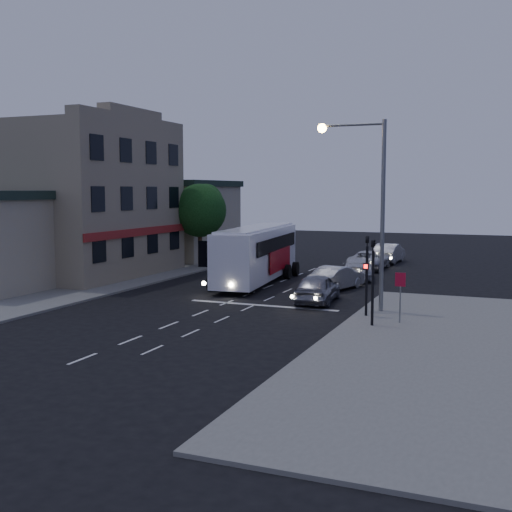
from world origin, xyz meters
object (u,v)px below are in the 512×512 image
at_px(car_sedan_c, 369,260).
at_px(car_suv, 317,288).
at_px(car_sedan_a, 337,278).
at_px(street_tree, 200,208).
at_px(streetlight, 369,193).
at_px(tour_bus, 257,253).
at_px(traffic_signal_side, 373,272).
at_px(traffic_signal_main, 367,266).
at_px(car_extra, 389,253).
at_px(car_sedan_b, 358,269).
at_px(regulatory_sign, 400,289).

bearing_deg(car_sedan_c, car_suv, 92.74).
height_order(car_sedan_a, street_tree, street_tree).
xyz_separation_m(car_sedan_c, streetlight, (3.48, -16.44, 5.03)).
xyz_separation_m(tour_bus, traffic_signal_side, (9.52, -10.41, 0.50)).
relative_size(car_sedan_a, traffic_signal_side, 1.06).
bearing_deg(traffic_signal_main, street_tree, 137.97).
bearing_deg(streetlight, car_sedan_a, 116.96).
relative_size(car_extra, street_tree, 0.77).
xyz_separation_m(traffic_signal_main, streetlight, (-0.26, 1.42, 3.31)).
bearing_deg(tour_bus, car_sedan_b, 29.64).
distance_m(car_suv, traffic_signal_side, 6.57).
height_order(car_sedan_c, streetlight, streetlight).
xyz_separation_m(car_sedan_c, street_tree, (-12.07, -3.61, 3.79)).
bearing_deg(car_sedan_c, traffic_signal_main, 102.61).
xyz_separation_m(traffic_signal_side, street_tree, (-16.51, 16.22, 2.08)).
bearing_deg(street_tree, regulatory_sign, -41.08).
bearing_deg(traffic_signal_side, street_tree, 135.50).
height_order(car_sedan_b, traffic_signal_side, traffic_signal_side).
bearing_deg(traffic_signal_main, traffic_signal_side, -70.51).
relative_size(car_extra, streetlight, 0.53).
bearing_deg(car_sedan_a, streetlight, 131.15).
xyz_separation_m(car_suv, traffic_signal_side, (3.93, -5.00, 1.65)).
distance_m(car_sedan_a, traffic_signal_side, 10.60).
height_order(tour_bus, regulatory_sign, tour_bus).
bearing_deg(car_sedan_c, car_sedan_a, 92.56).
bearing_deg(regulatory_sign, traffic_signal_side, -136.08).
xyz_separation_m(regulatory_sign, street_tree, (-17.51, 15.26, 2.90)).
bearing_deg(tour_bus, car_sedan_a, -14.71).
distance_m(car_suv, streetlight, 6.01).
distance_m(tour_bus, car_suv, 7.86).
bearing_deg(regulatory_sign, car_sedan_b, 110.28).
height_order(car_suv, regulatory_sign, regulatory_sign).
relative_size(car_suv, car_extra, 0.95).
distance_m(car_sedan_a, car_extra, 15.13).
relative_size(car_sedan_c, car_extra, 1.06).
distance_m(traffic_signal_side, streetlight, 4.84).
bearing_deg(traffic_signal_main, car_suv, 136.92).
bearing_deg(street_tree, tour_bus, -39.76).
xyz_separation_m(car_suv, car_sedan_a, (-0.19, 4.62, -0.05)).
height_order(car_extra, street_tree, street_tree).
height_order(car_suv, car_extra, car_extra).
relative_size(regulatory_sign, streetlight, 0.24).
bearing_deg(car_suv, car_sedan_a, -92.31).
bearing_deg(car_sedan_c, regulatory_sign, 106.87).
bearing_deg(traffic_signal_side, tour_bus, 132.44).
xyz_separation_m(car_sedan_a, street_tree, (-12.39, 6.60, 3.78)).
xyz_separation_m(car_sedan_c, traffic_signal_main, (3.73, -17.86, 1.72)).
bearing_deg(car_extra, regulatory_sign, 103.85).
distance_m(tour_bus, traffic_signal_side, 14.12).
bearing_deg(streetlight, street_tree, 140.49).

